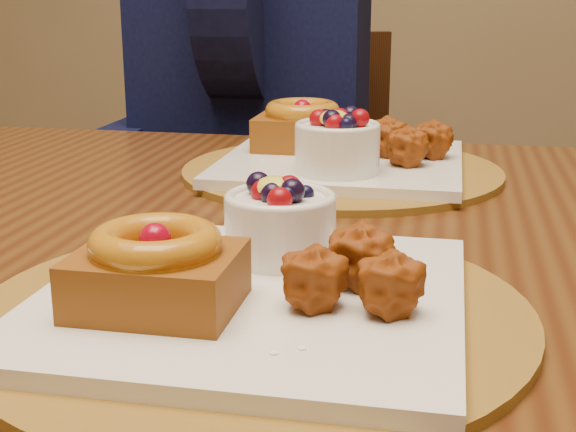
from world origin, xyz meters
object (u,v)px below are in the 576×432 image
(dining_table, at_px, (309,303))
(place_setting_near, at_px, (250,284))
(diner, at_px, (251,77))
(chair_far, at_px, (287,242))
(place_setting_far, at_px, (339,153))

(dining_table, height_order, place_setting_near, place_setting_near)
(diner, bearing_deg, place_setting_near, -79.36)
(dining_table, xyz_separation_m, place_setting_near, (-0.00, -0.22, 0.10))
(place_setting_near, bearing_deg, chair_far, 100.26)
(dining_table, xyz_separation_m, chair_far, (-0.18, 0.75, -0.19))
(place_setting_far, distance_m, chair_far, 0.63)
(chair_far, relative_size, diner, 1.15)
(place_setting_near, distance_m, diner, 0.87)
(chair_far, bearing_deg, place_setting_far, -87.41)
(place_setting_near, distance_m, chair_far, 1.02)
(place_setting_far, bearing_deg, chair_far, 107.99)
(chair_far, bearing_deg, diner, -121.46)
(chair_far, bearing_deg, dining_table, -92.12)
(place_setting_near, xyz_separation_m, diner, (-0.21, 0.84, 0.05))
(dining_table, xyz_separation_m, place_setting_far, (-0.00, 0.21, 0.10))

